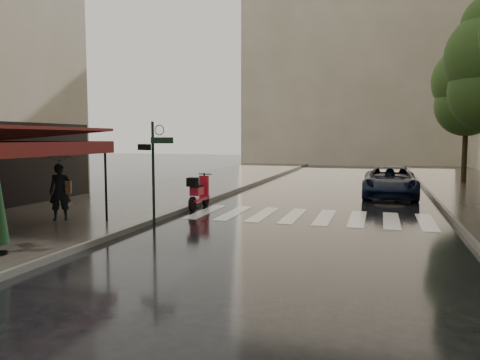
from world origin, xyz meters
The scene contains 11 objects.
ground centered at (0.00, 0.00, 0.00)m, with size 120.00×120.00×0.00m, color black.
sidewalk_near centered at (-4.50, 12.00, 0.06)m, with size 6.00×60.00×0.12m, color #38332D.
curb_near centered at (-1.45, 12.00, 0.07)m, with size 0.12×60.00×0.16m, color #595651.
curb_far centered at (7.45, 12.00, 0.07)m, with size 0.12×60.00×0.16m, color #595651.
crosswalk centered at (2.98, 6.00, 0.01)m, with size 7.85×3.20×0.01m.
signpost centered at (-1.19, 3.00, 1.83)m, with size 1.17×0.29×3.10m.
backdrop_building centered at (3.00, 38.00, 10.00)m, with size 22.00×6.00×20.00m, color tan.
tree_far centered at (9.70, 19.00, 5.46)m, with size 3.80×3.80×8.16m.
pedestrian_with_umbrella centered at (-4.11, 2.55, 1.78)m, with size 1.41×1.42×2.49m.
scooter centered at (-1.20, 6.57, 0.58)m, with size 0.51×1.91×1.26m.
parked_car centered at (5.65, 12.12, 0.68)m, with size 2.27×4.92×1.37m, color black.
Camera 1 is at (5.19, -9.43, 2.63)m, focal length 35.00 mm.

